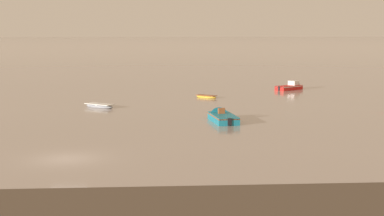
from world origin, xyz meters
name	(u,v)px	position (x,y,z in m)	size (l,w,h in m)	color
ground_plane	(67,159)	(0.00, 0.00, 0.00)	(800.00, 800.00, 0.00)	gray
motorboat_moored_0	(221,118)	(12.57, 16.18, 0.27)	(2.64, 5.84, 1.94)	#197084
motorboat_moored_2	(292,87)	(25.93, 43.67, 0.27)	(4.84, 4.15, 1.82)	red
rowboat_moored_2	(206,97)	(12.83, 34.66, 0.12)	(2.88, 2.57, 0.46)	gold
rowboat_moored_3	(100,106)	(0.13, 26.40, 0.16)	(3.73, 3.30, 0.59)	gray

